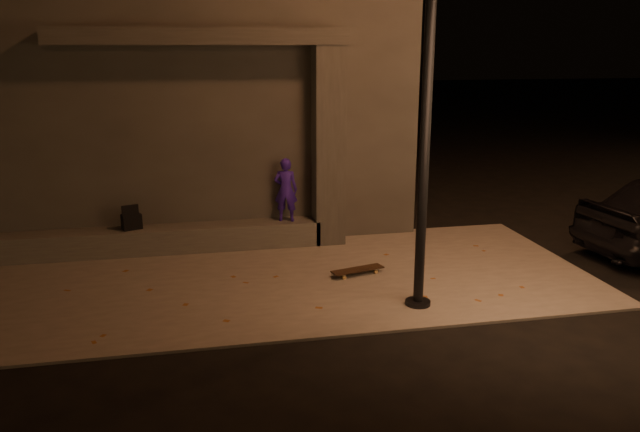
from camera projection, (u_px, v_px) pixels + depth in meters
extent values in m
plane|color=black|center=(260.00, 338.00, 7.98)|extent=(120.00, 120.00, 0.00)
cube|color=#635D57|center=(247.00, 281.00, 9.87)|extent=(11.00, 4.40, 0.04)
cube|color=#393734|center=(177.00, 96.00, 13.25)|extent=(9.00, 5.00, 5.20)
cube|color=#4A4843|center=(154.00, 240.00, 11.17)|extent=(6.00, 0.55, 0.45)
cube|color=#393734|center=(328.00, 147.00, 11.37)|extent=(0.55, 0.55, 3.60)
cube|color=#393734|center=(201.00, 36.00, 10.49)|extent=(5.00, 0.70, 0.28)
imported|color=#32179B|center=(286.00, 190.00, 11.42)|extent=(0.49, 0.38, 1.18)
cube|color=black|center=(132.00, 222.00, 11.01)|extent=(0.38, 0.31, 0.27)
cube|color=black|center=(131.00, 209.00, 10.95)|extent=(0.28, 0.14, 0.19)
cube|color=black|center=(358.00, 269.00, 10.08)|extent=(0.91, 0.44, 0.02)
cylinder|color=#B38847|center=(371.00, 268.00, 10.29)|extent=(0.07, 0.05, 0.06)
cylinder|color=#B38847|center=(376.00, 272.00, 10.15)|extent=(0.07, 0.05, 0.06)
cylinder|color=#B38847|center=(339.00, 274.00, 10.04)|extent=(0.07, 0.05, 0.06)
cylinder|color=#B38847|center=(344.00, 277.00, 9.90)|extent=(0.07, 0.05, 0.06)
cube|color=#99999E|center=(373.00, 268.00, 10.21)|extent=(0.10, 0.19, 0.02)
cube|color=#99999E|center=(342.00, 273.00, 9.96)|extent=(0.10, 0.19, 0.02)
cylinder|color=black|center=(429.00, 57.00, 8.03)|extent=(0.14, 0.14, 6.97)
cylinder|color=black|center=(418.00, 304.00, 8.93)|extent=(0.36, 0.36, 0.10)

